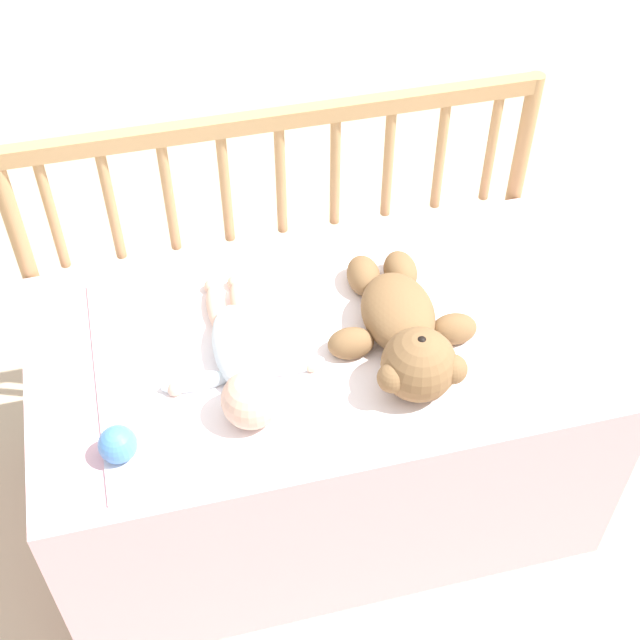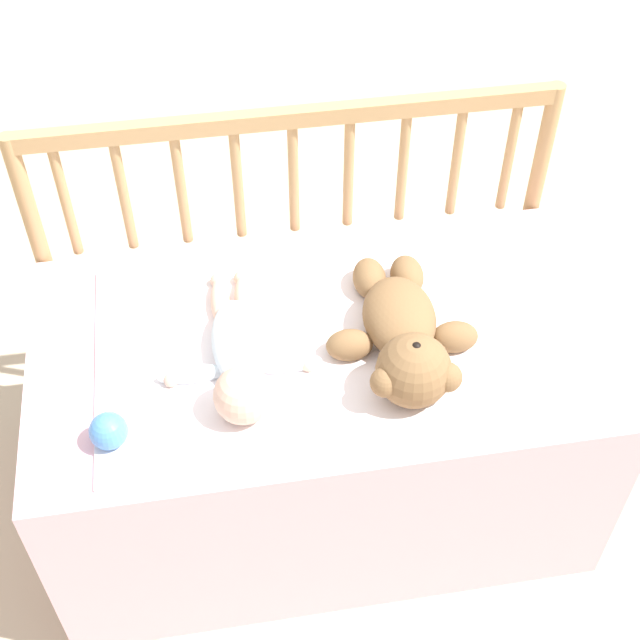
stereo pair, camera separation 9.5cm
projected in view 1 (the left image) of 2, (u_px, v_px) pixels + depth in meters
ground_plane at (320, 486)px, 2.16m from camera, size 12.00×12.00×0.00m
crib_mattress at (320, 420)px, 1.96m from camera, size 1.15×0.64×0.53m
crib_rail at (282, 207)px, 1.96m from camera, size 1.15×0.04×0.84m
blanket at (315, 344)px, 1.76m from camera, size 0.85×0.55×0.01m
teddy_bear at (405, 330)px, 1.71m from camera, size 0.30×0.41×0.14m
baby at (242, 361)px, 1.68m from camera, size 0.32×0.41×0.11m
toy_ball at (118, 444)px, 1.55m from camera, size 0.07×0.07×0.07m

